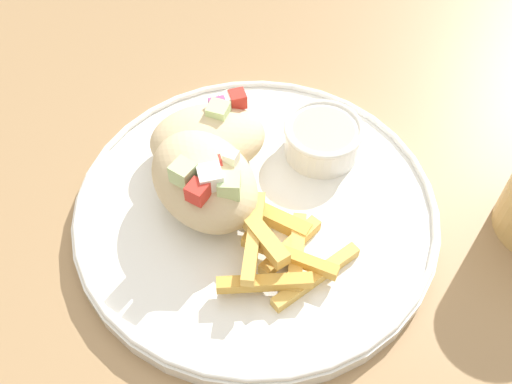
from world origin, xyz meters
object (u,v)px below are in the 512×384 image
at_px(sauce_ramekin, 323,138).
at_px(pita_sandwich_far, 212,134).
at_px(fries_pile, 281,249).
at_px(pita_sandwich_near, 204,181).
at_px(plate, 256,209).

bearing_deg(sauce_ramekin, pita_sandwich_far, -142.90).
height_order(pita_sandwich_far, fries_pile, pita_sandwich_far).
height_order(pita_sandwich_near, pita_sandwich_far, pita_sandwich_near).
bearing_deg(pita_sandwich_far, plate, -68.14).
relative_size(pita_sandwich_near, fries_pile, 1.20).
xyz_separation_m(pita_sandwich_near, pita_sandwich_far, (-0.03, 0.05, -0.01)).
bearing_deg(plate, pita_sandwich_near, -146.01).
bearing_deg(fries_pile, plate, 147.34).
height_order(plate, sauce_ramekin, sauce_ramekin).
relative_size(pita_sandwich_far, fries_pile, 1.22).
bearing_deg(sauce_ramekin, plate, -97.40).
relative_size(plate, pita_sandwich_near, 2.52).
bearing_deg(plate, sauce_ramekin, 82.60).
xyz_separation_m(fries_pile, sauce_ramekin, (-0.04, 0.12, 0.01)).
height_order(plate, pita_sandwich_near, pita_sandwich_near).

